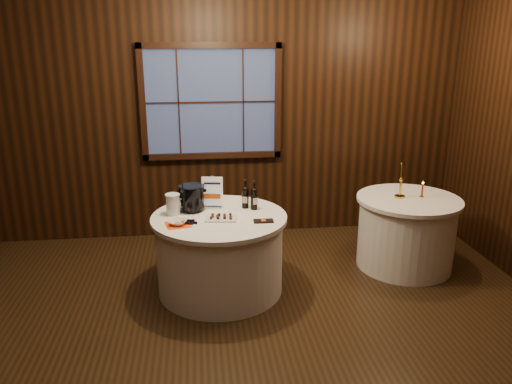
{
  "coord_description": "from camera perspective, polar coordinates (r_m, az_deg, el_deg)",
  "views": [
    {
      "loc": [
        -0.18,
        -3.42,
        2.38
      ],
      "look_at": [
        0.34,
        0.9,
        1.02
      ],
      "focal_mm": 35.0,
      "sensor_mm": 36.0,
      "label": 1
    }
  ],
  "objects": [
    {
      "name": "grape_bunch",
      "position": [
        4.53,
        -7.45,
        -3.36
      ],
      "size": [
        0.18,
        0.09,
        0.04
      ],
      "rotation": [
        0.0,
        0.0,
        -0.22
      ],
      "color": "black",
      "rests_on": "main_table"
    },
    {
      "name": "orange_napkin",
      "position": [
        4.52,
        -8.94,
        -3.71
      ],
      "size": [
        0.25,
        0.25,
        0.0
      ],
      "primitive_type": "cube",
      "rotation": [
        0.0,
        0.0,
        0.22
      ],
      "color": "#FF4815",
      "rests_on": "main_table"
    },
    {
      "name": "brass_candlestick",
      "position": [
        5.4,
        16.21,
        0.81
      ],
      "size": [
        0.11,
        0.11,
        0.38
      ],
      "color": "gold",
      "rests_on": "side_table"
    },
    {
      "name": "glass_pitcher",
      "position": [
        4.76,
        -9.45,
        -1.38
      ],
      "size": [
        0.18,
        0.14,
        0.2
      ],
      "rotation": [
        0.0,
        0.0,
        0.17
      ],
      "color": "silver",
      "rests_on": "main_table"
    },
    {
      "name": "chocolate_box",
      "position": [
        4.54,
        0.86,
        -3.34
      ],
      "size": [
        0.18,
        0.09,
        0.02
      ],
      "primitive_type": "cube",
      "rotation": [
        0.0,
        0.0,
        -0.02
      ],
      "color": "black",
      "rests_on": "main_table"
    },
    {
      "name": "side_table",
      "position": [
        5.57,
        16.77,
        -4.39
      ],
      "size": [
        1.08,
        1.08,
        0.77
      ],
      "color": "white",
      "rests_on": "ground"
    },
    {
      "name": "ground",
      "position": [
        4.17,
        -3.28,
        -17.51
      ],
      "size": [
        6.0,
        6.0,
        0.0
      ],
      "primitive_type": "plane",
      "color": "black",
      "rests_on": "ground"
    },
    {
      "name": "cracker_bowl",
      "position": [
        4.52,
        -8.95,
        -3.46
      ],
      "size": [
        0.19,
        0.19,
        0.04
      ],
      "primitive_type": "imported",
      "rotation": [
        0.0,
        0.0,
        -0.24
      ],
      "color": "silver",
      "rests_on": "orange_napkin"
    },
    {
      "name": "port_bottle_right",
      "position": [
        4.82,
        -0.22,
        -0.59
      ],
      "size": [
        0.07,
        0.08,
        0.29
      ],
      "rotation": [
        0.0,
        0.0,
        0.31
      ],
      "color": "black",
      "rests_on": "main_table"
    },
    {
      "name": "back_wall",
      "position": [
        5.96,
        -5.13,
        9.22
      ],
      "size": [
        6.0,
        0.1,
        3.0
      ],
      "color": "black",
      "rests_on": "ground"
    },
    {
      "name": "main_table",
      "position": [
        4.85,
        -4.14,
        -6.96
      ],
      "size": [
        1.28,
        1.28,
        0.77
      ],
      "color": "white",
      "rests_on": "ground"
    },
    {
      "name": "ice_bucket",
      "position": [
        4.82,
        -7.33,
        -0.64
      ],
      "size": [
        0.25,
        0.25,
        0.25
      ],
      "color": "black",
      "rests_on": "main_table"
    },
    {
      "name": "port_bottle_left",
      "position": [
        4.87,
        -1.24,
        -0.43
      ],
      "size": [
        0.07,
        0.08,
        0.29
      ],
      "rotation": [
        0.0,
        0.0,
        -0.27
      ],
      "color": "black",
      "rests_on": "main_table"
    },
    {
      "name": "red_candle",
      "position": [
        5.49,
        18.46,
        0.09
      ],
      "size": [
        0.05,
        0.05,
        0.17
      ],
      "color": "gold",
      "rests_on": "side_table"
    },
    {
      "name": "chocolate_plate",
      "position": [
        4.61,
        -4.0,
        -2.93
      ],
      "size": [
        0.31,
        0.23,
        0.04
      ],
      "rotation": [
        0.0,
        0.0,
        -0.14
      ],
      "color": "silver",
      "rests_on": "main_table"
    },
    {
      "name": "sign_stand",
      "position": [
        4.88,
        -4.97,
        -0.58
      ],
      "size": [
        0.2,
        0.12,
        0.33
      ],
      "rotation": [
        0.0,
        0.0,
        -0.17
      ],
      "color": "#ADADB4",
      "rests_on": "main_table"
    }
  ]
}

